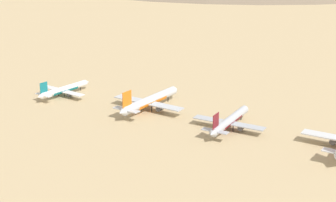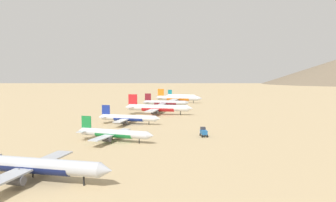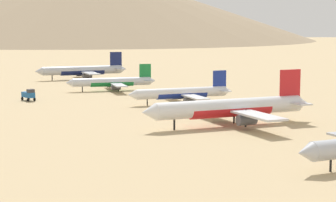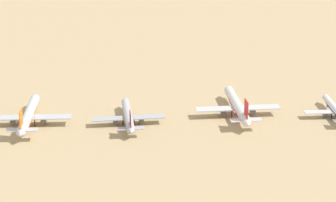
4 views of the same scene
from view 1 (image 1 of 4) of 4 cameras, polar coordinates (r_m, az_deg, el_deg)
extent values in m
cylinder|color=#4C4C54|center=(210.43, 17.76, -4.12)|extent=(4.83, 2.92, 2.53)
cylinder|color=#B2B7C1|center=(218.43, 6.82, -2.12)|extent=(33.19, 7.11, 3.48)
cone|color=#B2B7C1|center=(234.21, 8.55, -0.79)|extent=(3.29, 3.72, 3.41)
cone|color=#B2B7C1|center=(203.16, 4.85, -3.63)|extent=(2.90, 3.40, 3.14)
cube|color=maroon|center=(204.52, 5.27, -2.27)|extent=(5.05, 0.88, 6.42)
cube|color=#A4A8B2|center=(205.37, 5.18, -3.29)|extent=(4.13, 11.26, 0.33)
cube|color=#A4A8B2|center=(217.45, 6.67, -2.38)|extent=(8.00, 31.49, 0.41)
cylinder|color=#4C4C54|center=(220.55, 5.43, -2.39)|extent=(4.06, 2.52, 2.11)
cylinder|color=#4C4C54|center=(216.61, 8.08, -2.88)|extent=(4.06, 2.52, 2.11)
cylinder|color=black|center=(230.10, 8.03, -1.67)|extent=(0.40, 0.40, 3.50)
cylinder|color=black|center=(218.04, 5.99, -2.71)|extent=(0.40, 0.40, 3.50)
cylinder|color=black|center=(216.33, 7.14, -2.93)|extent=(0.40, 0.40, 3.50)
cylinder|color=maroon|center=(218.52, 6.82, -2.18)|extent=(18.43, 5.48, 3.49)
cylinder|color=silver|center=(240.63, -1.97, 0.08)|extent=(38.76, 5.16, 4.08)
cone|color=silver|center=(257.10, 0.81, 1.28)|extent=(3.55, 4.09, 4.00)
cone|color=silver|center=(225.09, -5.11, -1.27)|extent=(3.11, 3.76, 3.67)
cube|color=orange|center=(226.40, -4.52, 0.14)|extent=(5.92, 0.54, 7.52)
cube|color=#B6BBC5|center=(227.30, -4.60, -0.95)|extent=(3.79, 12.98, 0.39)
cube|color=#B6BBC5|center=(239.62, -2.19, -0.18)|extent=(6.39, 36.65, 0.48)
cylinder|color=#4C4C54|center=(244.44, -3.29, -0.19)|extent=(4.58, 2.59, 2.47)
cylinder|color=#4C4C54|center=(237.16, -0.81, -0.74)|extent=(4.58, 2.59, 2.47)
cylinder|color=black|center=(252.79, 0.01, 0.40)|extent=(0.47, 0.47, 4.10)
cylinder|color=black|center=(240.96, -2.88, -0.52)|extent=(0.47, 0.47, 4.10)
cylinder|color=black|center=(237.78, -1.80, -0.76)|extent=(0.47, 0.47, 4.10)
cylinder|color=orange|center=(240.73, -1.97, 0.01)|extent=(21.37, 4.68, 4.09)
cylinder|color=white|center=(266.48, -11.32, 1.28)|extent=(29.42, 3.46, 3.10)
cone|color=white|center=(276.93, -8.88, 2.06)|extent=(2.65, 3.07, 3.04)
cone|color=white|center=(256.71, -13.92, 0.45)|extent=(2.32, 2.82, 2.79)
cube|color=#14727F|center=(257.44, -13.48, 1.38)|extent=(4.49, 0.34, 5.71)
cube|color=silver|center=(258.09, -13.51, 0.65)|extent=(2.73, 9.82, 0.29)
cube|color=silver|center=(265.86, -11.50, 1.11)|extent=(4.42, 27.80, 0.37)
cylinder|color=#4C4C54|center=(270.13, -12.08, 1.09)|extent=(3.45, 1.92, 1.88)
cylinder|color=#4C4C54|center=(263.10, -10.67, 0.73)|extent=(3.45, 1.92, 1.88)
cylinder|color=black|center=(274.24, -9.58, 1.45)|extent=(0.36, 0.36, 3.12)
cylinder|color=black|center=(267.26, -11.92, 0.87)|extent=(0.36, 0.36, 3.12)
cylinder|color=black|center=(264.20, -11.31, 0.71)|extent=(0.36, 0.36, 3.12)
cylinder|color=#14727F|center=(266.55, -11.31, 1.24)|extent=(16.20, 3.31, 3.11)
camera|label=2|loc=(297.62, 64.75, -2.61)|focal=33.91mm
camera|label=3|loc=(321.73, -1.14, 8.56)|focal=67.69mm
camera|label=4|loc=(117.56, -98.87, 12.06)|focal=68.42mm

